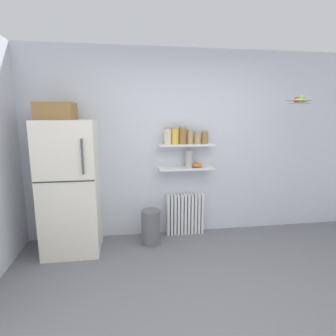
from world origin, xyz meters
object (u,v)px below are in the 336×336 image
object	(u,v)px
vase	(189,159)
hanging_fruit_basket	(300,100)
storage_jar_2	(183,135)
shelf_bowl	(197,165)
trash_bin	(151,227)
storage_jar_1	(175,136)
storage_jar_4	(198,138)
storage_jar_5	(205,137)
radiator	(185,214)
refrigerator	(70,184)
storage_jar_3	(190,137)
storage_jar_0	(168,136)

from	to	relation	value
vase	hanging_fruit_basket	bearing A→B (deg)	-16.31
storage_jar_2	hanging_fruit_basket	distance (m)	1.55
shelf_bowl	trash_bin	xyz separation A→B (m)	(-0.68, -0.22, -0.79)
storage_jar_1	storage_jar_4	size ratio (longest dim) A/B	1.38
storage_jar_4	storage_jar_5	bearing A→B (deg)	0.00
radiator	vase	world-z (taller)	vase
refrigerator	storage_jar_2	size ratio (longest dim) A/B	7.79
refrigerator	storage_jar_3	xyz separation A→B (m)	(1.57, 0.22, 0.55)
trash_bin	radiator	bearing A→B (deg)	25.64
refrigerator	shelf_bowl	size ratio (longest dim) A/B	13.01
storage_jar_2	storage_jar_3	size ratio (longest dim) A/B	1.19
radiator	storage_jar_5	distance (m)	1.15
storage_jar_2	hanging_fruit_basket	size ratio (longest dim) A/B	0.74
storage_jar_3	hanging_fruit_basket	size ratio (longest dim) A/B	0.62
storage_jar_1	shelf_bowl	xyz separation A→B (m)	(0.32, -0.00, -0.41)
vase	storage_jar_2	bearing A→B (deg)	180.00
storage_jar_0	storage_jar_1	world-z (taller)	storage_jar_1
storage_jar_0	storage_jar_3	distance (m)	0.31
storage_jar_4	storage_jar_5	size ratio (longest dim) A/B	0.91
storage_jar_1	storage_jar_5	distance (m)	0.42
vase	hanging_fruit_basket	world-z (taller)	hanging_fruit_basket
storage_jar_0	storage_jar_4	world-z (taller)	storage_jar_0
storage_jar_0	vase	bearing A→B (deg)	0.00
storage_jar_3	storage_jar_5	distance (m)	0.21
radiator	shelf_bowl	xyz separation A→B (m)	(0.16, -0.03, 0.73)
storage_jar_3	vase	world-z (taller)	storage_jar_3
vase	shelf_bowl	xyz separation A→B (m)	(0.12, 0.00, -0.09)
vase	shelf_bowl	size ratio (longest dim) A/B	1.71
radiator	storage_jar_5	xyz separation A→B (m)	(0.26, -0.03, 1.12)
storage_jar_0	storage_jar_3	xyz separation A→B (m)	(0.31, 0.00, -0.01)
storage_jar_0	storage_jar_4	size ratio (longest dim) A/B	1.36
shelf_bowl	trash_bin	size ratio (longest dim) A/B	0.31
shelf_bowl	trash_bin	distance (m)	1.07
vase	storage_jar_0	bearing A→B (deg)	180.00
refrigerator	vase	distance (m)	1.60
storage_jar_4	hanging_fruit_basket	size ratio (longest dim) A/B	0.52
storage_jar_3	storage_jar_0	bearing A→B (deg)	180.00
storage_jar_0	refrigerator	bearing A→B (deg)	-170.05
storage_jar_4	vase	xyz separation A→B (m)	(-0.12, 0.00, -0.29)
radiator	shelf_bowl	size ratio (longest dim) A/B	4.17
storage_jar_2	vase	world-z (taller)	storage_jar_2
refrigerator	shelf_bowl	distance (m)	1.71
storage_jar_2	hanging_fruit_basket	world-z (taller)	hanging_fruit_basket
storage_jar_2	trash_bin	bearing A→B (deg)	-154.86
storage_jar_0	storage_jar_5	bearing A→B (deg)	0.00
storage_jar_1	shelf_bowl	distance (m)	0.52
radiator	storage_jar_3	distance (m)	1.13
radiator	hanging_fruit_basket	distance (m)	2.15
radiator	storage_jar_2	xyz separation A→B (m)	(-0.05, -0.03, 1.14)
storage_jar_3	storage_jar_5	xyz separation A→B (m)	(0.21, 0.00, -0.01)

